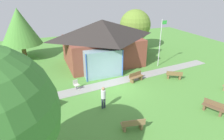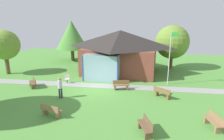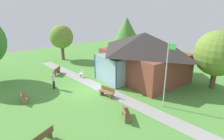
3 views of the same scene
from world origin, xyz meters
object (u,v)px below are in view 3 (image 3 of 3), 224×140
bench_front_center (24,97)px  patio_chair_west (81,74)px  tree_behind_pavilion_left (127,31)px  pavilion (143,55)px  bench_rear_near_path (107,92)px  tree_behind_pavilion_right (218,53)px  flagpole (166,72)px  visitor_strolling_lawn (53,79)px  bench_mid_left (56,71)px  bench_front_right (42,138)px  tree_west_hedge (62,37)px  bench_mid_right (126,113)px

bench_front_center → patio_chair_west: size_ratio=1.81×
bench_front_center → tree_behind_pavilion_left: size_ratio=0.25×
bench_front_center → pavilion: bearing=91.1°
pavilion → bench_rear_near_path: 6.27m
tree_behind_pavilion_right → flagpole: bearing=-94.2°
visitor_strolling_lawn → bench_front_center: bearing=96.3°
bench_front_center → tree_behind_pavilion_left: (-6.44, 16.98, 3.56)m
bench_mid_left → visitor_strolling_lawn: (3.82, -1.75, 0.62)m
bench_rear_near_path → patio_chair_west: patio_chair_west is taller
visitor_strolling_lawn → tree_behind_pavilion_right: 15.55m
bench_rear_near_path → bench_mid_left: bearing=-5.3°
bench_front_right → visitor_strolling_lawn: 7.90m
tree_behind_pavilion_right → bench_front_center: bearing=-118.0°
bench_mid_left → patio_chair_west: bearing=-98.3°
tree_behind_pavilion_left → bench_mid_left: bearing=-82.1°
bench_rear_near_path → tree_west_hedge: size_ratio=0.31×
bench_mid_right → visitor_strolling_lawn: visitor_strolling_lawn is taller
bench_front_center → patio_chair_west: 6.90m
bench_rear_near_path → bench_front_right: 7.07m
flagpole → bench_front_right: 9.48m
patio_chair_west → tree_behind_pavilion_right: bearing=-156.2°
bench_mid_left → tree_behind_pavilion_left: (-1.71, 12.29, 3.56)m
tree_behind_pavilion_left → bench_rear_near_path: bearing=-47.8°
patio_chair_west → bench_front_center: bearing=91.6°
bench_mid_right → tree_behind_pavilion_right: size_ratio=0.27×
tree_behind_pavilion_left → pavilion: bearing=-31.3°
tree_behind_pavilion_left → flagpole: bearing=-30.8°
bench_front_right → bench_mid_right: bearing=-33.8°
bench_mid_left → bench_rear_near_path: same height
bench_mid_right → patio_chair_west: patio_chair_west is taller
bench_front_right → patio_chair_west: bearing=25.6°
flagpole → bench_mid_left: bearing=-162.7°
pavilion → tree_west_hedge: (-12.59, -3.76, 0.78)m
tree_west_hedge → bench_front_right: bearing=-27.0°
bench_mid_left → bench_mid_right: bearing=-132.3°
bench_mid_right → patio_chair_west: (-9.28, 1.48, 0.01)m
bench_front_center → bench_front_right: (6.19, -0.46, 0.00)m
bench_mid_right → bench_front_right: (-0.93, -5.54, 0.00)m
bench_rear_near_path → patio_chair_west: bearing=-19.8°
flagpole → bench_mid_right: (-0.55, -3.48, -2.49)m
bench_mid_right → tree_behind_pavilion_right: 10.75m
pavilion → flagpole: flagpole is taller
bench_front_center → tree_west_hedge: (-10.48, 8.02, 3.00)m
visitor_strolling_lawn → tree_west_hedge: size_ratio=0.34×
bench_front_right → pavilion: bearing=-5.9°
bench_mid_left → bench_front_right: 12.07m
pavilion → tree_behind_pavilion_left: bearing=148.7°
bench_front_right → tree_behind_pavilion_left: (-12.63, 17.44, 3.56)m
flagpole → bench_front_center: 11.76m
pavilion → bench_front_center: pavilion is taller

